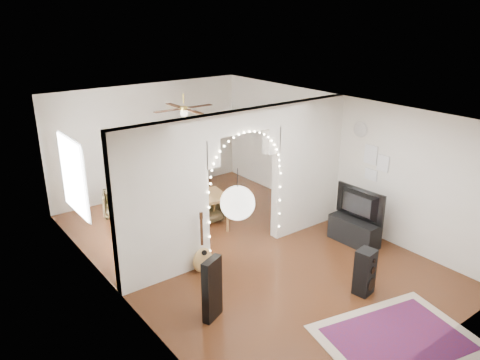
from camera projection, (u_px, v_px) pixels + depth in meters
floor at (242, 248)px, 8.99m from camera, size 7.50×7.50×0.00m
ceiling at (242, 110)px, 8.06m from camera, size 5.00×7.50×0.02m
wall_back at (149, 140)px, 11.33m from camera, size 5.00×0.02×2.70m
wall_front at (428, 269)px, 5.72m from camera, size 5.00×0.02×2.70m
wall_left at (112, 218)px, 7.11m from camera, size 0.02×7.50×2.70m
wall_right at (336, 158)px, 9.94m from camera, size 0.02×7.50×2.70m
divider_wall at (242, 179)px, 8.50m from camera, size 5.00×0.20×2.70m
fairy_lights at (247, 174)px, 8.36m from camera, size 1.64×0.04×1.60m
window at (73, 176)px, 8.42m from camera, size 0.04×1.20×1.40m
wall_clock at (361, 129)px, 9.22m from camera, size 0.03×0.31×0.31m
picture_frames at (374, 163)px, 9.13m from camera, size 0.02×0.50×0.70m
paper_lantern at (238, 203)px, 5.34m from camera, size 0.40×0.40×0.40m
ceiling_fan at (184, 108)px, 9.66m from camera, size 1.10×1.10×0.30m
area_rug at (398, 339)px, 6.52m from camera, size 2.39×2.00×0.02m
guitar_case at (212, 289)px, 6.82m from camera, size 0.39×0.27×0.99m
acoustic_guitar at (202, 250)px, 8.06m from camera, size 0.41×0.28×0.96m
tabby_cat at (208, 263)px, 8.20m from camera, size 0.25×0.53×0.35m
floor_speaker at (365, 272)px, 7.46m from camera, size 0.34×0.31×0.77m
media_console at (354, 231)px, 9.13m from camera, size 0.44×1.02×0.50m
tv at (357, 205)px, 8.94m from camera, size 0.19×1.08×0.62m
bookcase at (179, 162)px, 11.74m from camera, size 1.41×0.79×1.41m
dining_table at (197, 200)px, 9.47m from camera, size 1.30×0.97×0.76m
flower_vase at (197, 193)px, 9.41m from camera, size 0.21×0.21×0.19m
dining_chair_left at (117, 203)px, 10.37m from camera, size 0.79×0.79×0.56m
dining_chair_right at (207, 210)px, 10.07m from camera, size 0.59×0.60×0.52m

